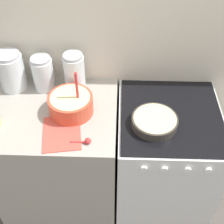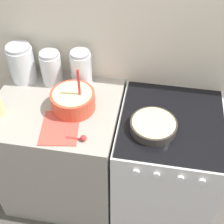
{
  "view_description": "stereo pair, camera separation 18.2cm",
  "coord_description": "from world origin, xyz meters",
  "px_view_note": "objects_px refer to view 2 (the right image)",
  "views": [
    {
      "loc": [
        0.02,
        -1.01,
        2.21
      ],
      "look_at": [
        -0.03,
        0.3,
        0.94
      ],
      "focal_mm": 50.0,
      "sensor_mm": 36.0,
      "label": 1
    },
    {
      "loc": [
        0.2,
        -0.99,
        2.21
      ],
      "look_at": [
        -0.03,
        0.3,
        0.94
      ],
      "focal_mm": 50.0,
      "sensor_mm": 36.0,
      "label": 2
    }
  ],
  "objects_px": {
    "storage_jar_middle": "(52,70)",
    "mixing_bowl": "(73,100)",
    "storage_jar_left": "(22,65)",
    "baking_pan": "(153,126)",
    "storage_jar_right": "(81,72)",
    "stove": "(164,165)"
  },
  "relations": [
    {
      "from": "mixing_bowl",
      "to": "baking_pan",
      "type": "bearing_deg",
      "value": -10.95
    },
    {
      "from": "storage_jar_left",
      "to": "baking_pan",
      "type": "bearing_deg",
      "value": -19.63
    },
    {
      "from": "stove",
      "to": "storage_jar_middle",
      "type": "bearing_deg",
      "value": 164.0
    },
    {
      "from": "mixing_bowl",
      "to": "storage_jar_left",
      "type": "relative_size",
      "value": 1.15
    },
    {
      "from": "storage_jar_middle",
      "to": "storage_jar_right",
      "type": "distance_m",
      "value": 0.2
    },
    {
      "from": "stove",
      "to": "baking_pan",
      "type": "height_order",
      "value": "baking_pan"
    },
    {
      "from": "baking_pan",
      "to": "mixing_bowl",
      "type": "bearing_deg",
      "value": 169.05
    },
    {
      "from": "mixing_bowl",
      "to": "storage_jar_left",
      "type": "bearing_deg",
      "value": 150.86
    },
    {
      "from": "mixing_bowl",
      "to": "storage_jar_right",
      "type": "relative_size",
      "value": 1.14
    },
    {
      "from": "storage_jar_middle",
      "to": "storage_jar_right",
      "type": "height_order",
      "value": "storage_jar_right"
    },
    {
      "from": "mixing_bowl",
      "to": "storage_jar_right",
      "type": "distance_m",
      "value": 0.23
    },
    {
      "from": "stove",
      "to": "storage_jar_left",
      "type": "bearing_deg",
      "value": 167.08
    },
    {
      "from": "storage_jar_left",
      "to": "storage_jar_middle",
      "type": "height_order",
      "value": "storage_jar_left"
    },
    {
      "from": "storage_jar_right",
      "to": "mixing_bowl",
      "type": "bearing_deg",
      "value": -89.95
    },
    {
      "from": "stove",
      "to": "storage_jar_middle",
      "type": "xyz_separation_m",
      "value": [
        -0.81,
        0.23,
        0.54
      ]
    },
    {
      "from": "stove",
      "to": "storage_jar_middle",
      "type": "distance_m",
      "value": 1.0
    },
    {
      "from": "stove",
      "to": "mixing_bowl",
      "type": "distance_m",
      "value": 0.79
    },
    {
      "from": "storage_jar_middle",
      "to": "mixing_bowl",
      "type": "bearing_deg",
      "value": -48.09
    },
    {
      "from": "stove",
      "to": "mixing_bowl",
      "type": "xyz_separation_m",
      "value": [
        -0.61,
        0.01,
        0.51
      ]
    },
    {
      "from": "baking_pan",
      "to": "storage_jar_right",
      "type": "distance_m",
      "value": 0.6
    },
    {
      "from": "stove",
      "to": "storage_jar_middle",
      "type": "relative_size",
      "value": 3.85
    },
    {
      "from": "baking_pan",
      "to": "stove",
      "type": "bearing_deg",
      "value": 39.2
    }
  ]
}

